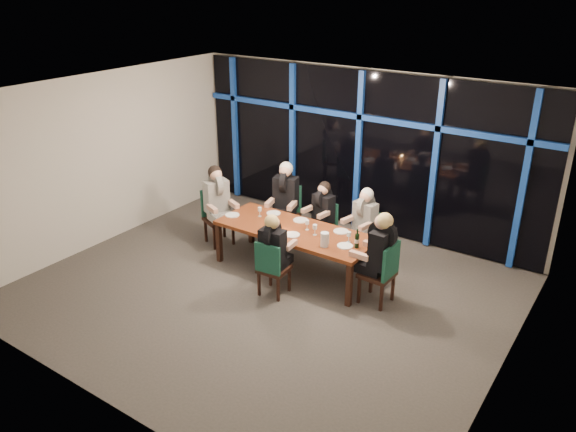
{
  "coord_description": "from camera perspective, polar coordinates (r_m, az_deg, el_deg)",
  "views": [
    {
      "loc": [
        4.49,
        -5.99,
        4.52
      ],
      "look_at": [
        0.0,
        0.6,
        1.05
      ],
      "focal_mm": 35.0,
      "sensor_mm": 36.0,
      "label": 1
    }
  ],
  "objects": [
    {
      "name": "wine_glass_a",
      "position": [
        8.96,
        -1.23,
        -0.57
      ],
      "size": [
        0.06,
        0.06,
        0.16
      ],
      "color": "silver",
      "rests_on": "dining_table"
    },
    {
      "name": "dining_table",
      "position": [
        9.0,
        0.72,
        -1.73
      ],
      "size": [
        2.6,
        1.0,
        0.75
      ],
      "color": "brown",
      "rests_on": "ground"
    },
    {
      "name": "chair_far_right",
      "position": [
        9.47,
        7.9,
        -1.8
      ],
      "size": [
        0.5,
        0.5,
        0.9
      ],
      "rotation": [
        0.0,
        0.0,
        -0.21
      ],
      "color": "black",
      "rests_on": "ground"
    },
    {
      "name": "plate_near_mid",
      "position": [
        8.76,
        0.43,
        -1.91
      ],
      "size": [
        0.24,
        0.24,
        0.01
      ],
      "primitive_type": "cylinder",
      "color": "white",
      "rests_on": "dining_table"
    },
    {
      "name": "tea_light",
      "position": [
        8.88,
        -0.64,
        -1.51
      ],
      "size": [
        0.04,
        0.04,
        0.03
      ],
      "primitive_type": "cylinder",
      "color": "#FFAD4C",
      "rests_on": "dining_table"
    },
    {
      "name": "diner_far_mid",
      "position": [
        9.64,
        3.5,
        0.97
      ],
      "size": [
        0.46,
        0.57,
        0.84
      ],
      "rotation": [
        0.0,
        0.0,
        -0.15
      ],
      "color": "black",
      "rests_on": "ground"
    },
    {
      "name": "plate_far_mid",
      "position": [
        9.27,
        1.27,
        -0.42
      ],
      "size": [
        0.24,
        0.24,
        0.01
      ],
      "primitive_type": "cylinder",
      "color": "white",
      "rests_on": "dining_table"
    },
    {
      "name": "plate_far_right",
      "position": [
        8.91,
        5.41,
        -1.56
      ],
      "size": [
        0.24,
        0.24,
        0.01
      ],
      "primitive_type": "cylinder",
      "color": "white",
      "rests_on": "dining_table"
    },
    {
      "name": "chair_far_left",
      "position": [
        10.17,
        -0.13,
        0.63
      ],
      "size": [
        0.57,
        0.57,
        1.01
      ],
      "rotation": [
        0.0,
        0.0,
        0.25
      ],
      "color": "black",
      "rests_on": "ground"
    },
    {
      "name": "water_pitcher",
      "position": [
        8.38,
        3.74,
        -2.4
      ],
      "size": [
        0.14,
        0.12,
        0.22
      ],
      "rotation": [
        0.0,
        0.0,
        -0.36
      ],
      "color": "white",
      "rests_on": "dining_table"
    },
    {
      "name": "chair_end_left",
      "position": [
        10.13,
        -7.3,
        0.28
      ],
      "size": [
        0.61,
        0.61,
        0.99
      ],
      "rotation": [
        0.0,
        0.0,
        1.16
      ],
      "color": "black",
      "rests_on": "ground"
    },
    {
      "name": "wine_glass_d",
      "position": [
        9.4,
        -2.89,
        0.63
      ],
      "size": [
        0.06,
        0.06,
        0.16
      ],
      "color": "white",
      "rests_on": "dining_table"
    },
    {
      "name": "chair_far_mid",
      "position": [
        9.83,
        3.73,
        -0.77
      ],
      "size": [
        0.46,
        0.46,
        0.87
      ],
      "rotation": [
        0.0,
        0.0,
        -0.15
      ],
      "color": "black",
      "rests_on": "ground"
    },
    {
      "name": "plate_far_left",
      "position": [
        9.54,
        -1.48,
        0.28
      ],
      "size": [
        0.24,
        0.24,
        0.01
      ],
      "primitive_type": "cylinder",
      "color": "white",
      "rests_on": "dining_table"
    },
    {
      "name": "diner_far_right",
      "position": [
        9.27,
        7.72,
        0.08
      ],
      "size": [
        0.5,
        0.6,
        0.88
      ],
      "rotation": [
        0.0,
        0.0,
        -0.21
      ],
      "color": "black",
      "rests_on": "ground"
    },
    {
      "name": "plate_end_right",
      "position": [
        8.45,
        5.82,
        -3.04
      ],
      "size": [
        0.24,
        0.24,
        0.01
      ],
      "primitive_type": "cylinder",
      "color": "white",
      "rests_on": "dining_table"
    },
    {
      "name": "wine_glass_c",
      "position": [
        8.72,
        2.75,
        -1.17
      ],
      "size": [
        0.07,
        0.07,
        0.18
      ],
      "color": "silver",
      "rests_on": "dining_table"
    },
    {
      "name": "chair_end_right",
      "position": [
        8.28,
        9.62,
        -5.48
      ],
      "size": [
        0.47,
        0.47,
        0.99
      ],
      "rotation": [
        0.0,
        0.0,
        4.68
      ],
      "color": "black",
      "rests_on": "ground"
    },
    {
      "name": "wine_glass_e",
      "position": [
        8.54,
        6.2,
        -1.9
      ],
      "size": [
        0.07,
        0.07,
        0.17
      ],
      "color": "silver",
      "rests_on": "dining_table"
    },
    {
      "name": "plate_end_left",
      "position": [
        9.51,
        -5.68,
        0.1
      ],
      "size": [
        0.24,
        0.24,
        0.01
      ],
      "primitive_type": "cylinder",
      "color": "white",
      "rests_on": "dining_table"
    },
    {
      "name": "diner_far_left",
      "position": [
        9.95,
        -0.3,
        2.58
      ],
      "size": [
        0.57,
        0.68,
        0.98
      ],
      "rotation": [
        0.0,
        0.0,
        0.25
      ],
      "color": "black",
      "rests_on": "ground"
    },
    {
      "name": "chair_near_mid",
      "position": [
        8.38,
        -1.71,
        -5.11
      ],
      "size": [
        0.45,
        0.45,
        0.9
      ],
      "rotation": [
        0.0,
        0.0,
        3.23
      ],
      "color": "black",
      "rests_on": "ground"
    },
    {
      "name": "wine_bottle",
      "position": [
        8.39,
        7.02,
        -2.49
      ],
      "size": [
        0.07,
        0.07,
        0.3
      ],
      "rotation": [
        0.0,
        0.0,
        -0.18
      ],
      "color": "black",
      "rests_on": "dining_table"
    },
    {
      "name": "window_wall",
      "position": [
        10.41,
        7.35,
        6.76
      ],
      "size": [
        6.86,
        0.43,
        2.94
      ],
      "color": "black",
      "rests_on": "ground"
    },
    {
      "name": "wine_glass_b",
      "position": [
        8.9,
        1.96,
        -0.7
      ],
      "size": [
        0.06,
        0.06,
        0.16
      ],
      "color": "white",
      "rests_on": "dining_table"
    },
    {
      "name": "diner_end_right",
      "position": [
        8.13,
        9.28,
        -2.9
      ],
      "size": [
        0.62,
        0.5,
        0.96
      ],
      "rotation": [
        0.0,
        0.0,
        4.68
      ],
      "color": "black",
      "rests_on": "ground"
    },
    {
      "name": "diner_end_left",
      "position": [
        9.91,
        -7.2,
        2.21
      ],
      "size": [
        0.68,
        0.62,
        0.97
      ],
      "rotation": [
        0.0,
        0.0,
        1.16
      ],
      "color": "black",
      "rests_on": "ground"
    },
    {
      "name": "diner_near_mid",
      "position": [
        8.27,
        -1.47,
        -2.7
      ],
      "size": [
        0.47,
        0.58,
        0.88
      ],
      "rotation": [
        0.0,
        0.0,
        3.23
      ],
      "color": "black",
      "rests_on": "ground"
    },
    {
      "name": "room",
      "position": [
        7.89,
        -2.46,
        5.06
      ],
      "size": [
        7.04,
        7.0,
        3.02
      ],
      "color": "#4F4A45",
      "rests_on": "ground"
    }
  ]
}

